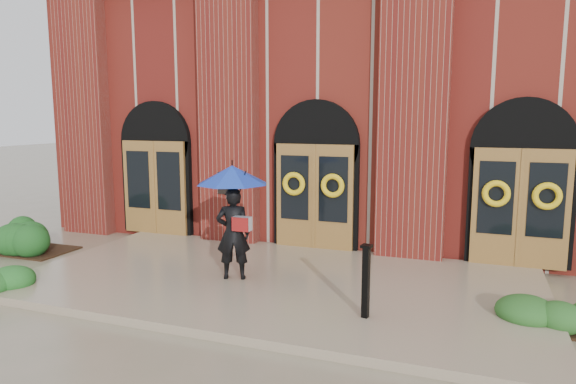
% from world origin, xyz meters
% --- Properties ---
extents(ground, '(90.00, 90.00, 0.00)m').
position_xyz_m(ground, '(0.00, 0.00, 0.00)').
color(ground, gray).
rests_on(ground, ground).
extents(landing, '(10.00, 5.30, 0.15)m').
position_xyz_m(landing, '(0.00, 0.15, 0.07)').
color(landing, gray).
rests_on(landing, ground).
extents(church_building, '(16.20, 12.53, 7.00)m').
position_xyz_m(church_building, '(0.00, 8.78, 3.50)').
color(church_building, maroon).
rests_on(church_building, ground).
extents(man_with_umbrella, '(1.80, 1.80, 2.23)m').
position_xyz_m(man_with_umbrella, '(-0.76, -0.11, 1.71)').
color(man_with_umbrella, black).
rests_on(man_with_umbrella, landing).
extents(metal_post, '(0.18, 0.18, 1.18)m').
position_xyz_m(metal_post, '(2.07, -1.17, 0.77)').
color(metal_post, black).
rests_on(metal_post, landing).
extents(hedge_wall_left, '(2.84, 1.14, 0.73)m').
position_xyz_m(hedge_wall_left, '(-7.20, 0.50, 0.36)').
color(hedge_wall_left, '#184919').
rests_on(hedge_wall_left, ground).
extents(hedge_front_right, '(1.28, 1.10, 0.45)m').
position_xyz_m(hedge_front_right, '(5.10, 0.00, 0.23)').
color(hedge_front_right, '#22501D').
rests_on(hedge_front_right, ground).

